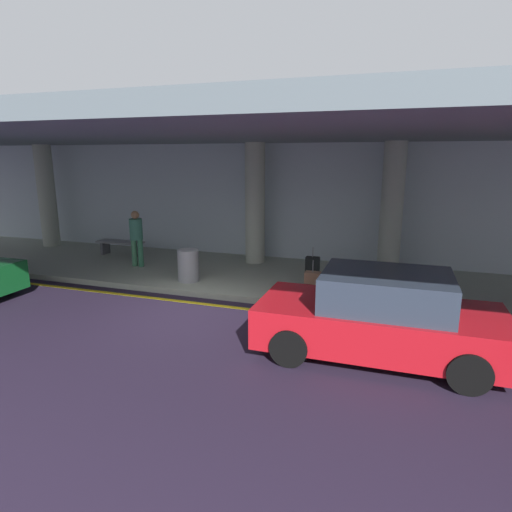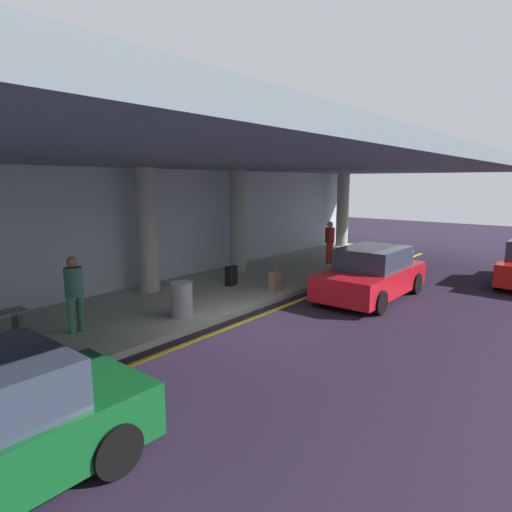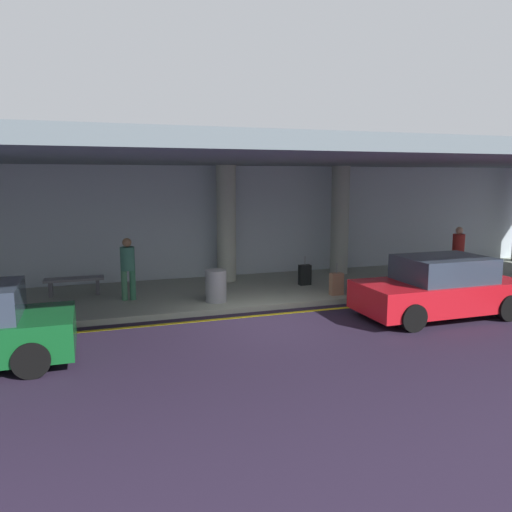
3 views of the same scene
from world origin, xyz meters
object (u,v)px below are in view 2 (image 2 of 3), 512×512
(person_waiting_for_ride, at_px, (74,289))
(trash_bin_steel, at_px, (181,299))
(traveler_with_luggage, at_px, (330,239))
(suitcase_upright_primary, at_px, (231,276))
(suitcase_upright_secondary, at_px, (275,281))
(support_column_left_mid, at_px, (147,231))
(support_column_center, at_px, (238,221))
(support_column_right_mid, at_px, (343,210))
(car_red, at_px, (371,274))

(person_waiting_for_ride, height_order, trash_bin_steel, person_waiting_for_ride)
(traveler_with_luggage, bearing_deg, suitcase_upright_primary, -115.61)
(suitcase_upright_secondary, distance_m, trash_bin_steel, 3.41)
(support_column_left_mid, xyz_separation_m, person_waiting_for_ride, (-3.18, -1.65, -0.86))
(support_column_left_mid, relative_size, traveler_with_luggage, 2.17)
(support_column_center, height_order, person_waiting_for_ride, support_column_center)
(trash_bin_steel, bearing_deg, suitcase_upright_primary, 20.92)
(support_column_right_mid, distance_m, person_waiting_for_ride, 15.30)
(traveler_with_luggage, bearing_deg, support_column_right_mid, 92.83)
(support_column_center, height_order, suitcase_upright_secondary, support_column_center)
(support_column_left_mid, relative_size, support_column_center, 1.00)
(support_column_right_mid, height_order, suitcase_upright_primary, support_column_right_mid)
(person_waiting_for_ride, relative_size, suitcase_upright_primary, 1.87)
(suitcase_upright_secondary, xyz_separation_m, trash_bin_steel, (-3.40, 0.32, 0.11))
(suitcase_upright_secondary, bearing_deg, support_column_center, 33.55)
(support_column_center, bearing_deg, support_column_left_mid, 180.00)
(support_column_left_mid, bearing_deg, person_waiting_for_ride, -152.54)
(traveler_with_luggage, bearing_deg, car_red, -64.97)
(support_column_right_mid, xyz_separation_m, car_red, (-7.98, -5.22, -1.26))
(support_column_center, bearing_deg, suitcase_upright_primary, -143.74)
(support_column_left_mid, distance_m, person_waiting_for_ride, 3.69)
(support_column_right_mid, bearing_deg, traveler_with_luggage, -157.47)
(support_column_center, xyz_separation_m, trash_bin_steel, (-5.00, -2.58, -1.40))
(support_column_center, height_order, suitcase_upright_primary, support_column_center)
(traveler_with_luggage, distance_m, person_waiting_for_ride, 10.52)
(car_red, distance_m, traveler_with_luggage, 4.68)
(support_column_center, relative_size, suitcase_upright_primary, 4.06)
(support_column_center, xyz_separation_m, support_column_right_mid, (8.00, 0.00, 0.00))
(support_column_center, bearing_deg, trash_bin_steel, -152.71)
(car_red, height_order, trash_bin_steel, car_red)
(support_column_center, relative_size, traveler_with_luggage, 2.17)
(car_red, xyz_separation_m, suitcase_upright_primary, (-1.92, 3.82, -0.25))
(suitcase_upright_primary, bearing_deg, support_column_center, 22.38)
(support_column_center, distance_m, traveler_with_luggage, 3.95)
(traveler_with_luggage, bearing_deg, support_column_center, -139.85)
(suitcase_upright_secondary, bearing_deg, support_column_left_mid, 102.10)
(person_waiting_for_ride, bearing_deg, support_column_left_mid, 55.02)
(car_red, relative_size, traveler_with_luggage, 2.44)
(support_column_center, xyz_separation_m, suitcase_upright_primary, (-1.90, -1.39, -1.51))
(suitcase_upright_primary, xyz_separation_m, suitcase_upright_secondary, (0.30, -1.50, 0.00))
(traveler_with_luggage, height_order, trash_bin_steel, traveler_with_luggage)
(suitcase_upright_primary, bearing_deg, person_waiting_for_ride, 168.92)
(support_column_center, relative_size, suitcase_upright_secondary, 4.06)
(support_column_center, bearing_deg, suitcase_upright_secondary, -118.94)
(support_column_left_mid, distance_m, trash_bin_steel, 3.10)
(support_column_right_mid, xyz_separation_m, suitcase_upright_secondary, (-9.60, -2.90, -1.51))
(suitcase_upright_primary, relative_size, trash_bin_steel, 1.06)
(car_red, height_order, suitcase_upright_secondary, car_red)
(person_waiting_for_ride, bearing_deg, suitcase_upright_primary, 30.37)
(trash_bin_steel, bearing_deg, support_column_right_mid, 11.22)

